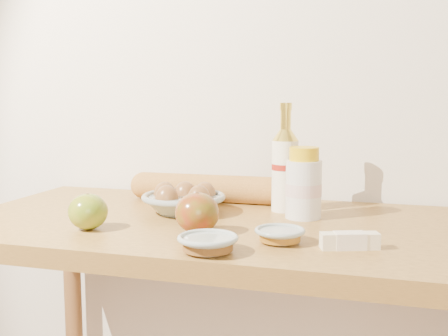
% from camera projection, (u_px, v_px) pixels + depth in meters
% --- Properties ---
extents(back_wall, '(3.50, 0.02, 2.60)m').
position_uv_depth(back_wall, '(263.00, 46.00, 1.48)').
color(back_wall, silver).
rests_on(back_wall, ground).
extents(table, '(1.20, 0.60, 0.90)m').
position_uv_depth(table, '(228.00, 275.00, 1.24)').
color(table, '#AA7C37').
rests_on(table, ground).
extents(bourbon_bottle, '(0.06, 0.06, 0.25)m').
position_uv_depth(bourbon_bottle, '(285.00, 168.00, 1.31)').
color(bourbon_bottle, white).
rests_on(bourbon_bottle, table).
extents(cream_bottle, '(0.10, 0.10, 0.16)m').
position_uv_depth(cream_bottle, '(304.00, 185.00, 1.24)').
color(cream_bottle, silver).
rests_on(cream_bottle, table).
extents(egg_bowl, '(0.24, 0.24, 0.07)m').
position_uv_depth(egg_bowl, '(184.00, 201.00, 1.30)').
color(egg_bowl, gray).
rests_on(egg_bowl, table).
extents(baguette, '(0.42, 0.08, 0.07)m').
position_uv_depth(baguette, '(207.00, 188.00, 1.43)').
color(baguette, '#C4873C').
rests_on(baguette, table).
extents(apple_yellowgreen, '(0.10, 0.10, 0.07)m').
position_uv_depth(apple_yellowgreen, '(88.00, 212.00, 1.14)').
color(apple_yellowgreen, olive).
rests_on(apple_yellowgreen, table).
extents(apple_redgreen_right, '(0.11, 0.11, 0.08)m').
position_uv_depth(apple_redgreen_right, '(197.00, 213.00, 1.11)').
color(apple_redgreen_right, maroon).
rests_on(apple_redgreen_right, table).
extents(sugar_bowl, '(0.12, 0.12, 0.03)m').
position_uv_depth(sugar_bowl, '(208.00, 243.00, 0.98)').
color(sugar_bowl, '#99A6A1').
rests_on(sugar_bowl, table).
extents(syrup_bowl, '(0.11, 0.11, 0.03)m').
position_uv_depth(syrup_bowl, '(280.00, 235.00, 1.04)').
color(syrup_bowl, '#919E99').
rests_on(syrup_bowl, table).
extents(butter_stick, '(0.11, 0.06, 0.03)m').
position_uv_depth(butter_stick, '(350.00, 241.00, 1.00)').
color(butter_stick, beige).
rests_on(butter_stick, table).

